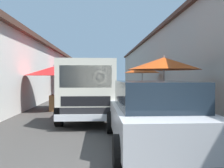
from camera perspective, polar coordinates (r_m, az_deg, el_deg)
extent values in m
plane|color=#3D3A38|center=(17.23, -0.90, -3.49)|extent=(90.00, 90.00, 0.00)
cube|color=silver|center=(20.60, -22.31, 2.05)|extent=(49.50, 7.00, 3.46)
cube|color=#4C3328|center=(20.71, -22.37, 7.18)|extent=(49.80, 7.50, 0.24)
cube|color=#A39E93|center=(21.00, 19.74, 4.28)|extent=(49.50, 7.00, 5.08)
cube|color=#4C3328|center=(21.29, 19.81, 11.45)|extent=(49.80, 7.50, 0.24)
cylinder|color=#9E9EA3|center=(17.42, -10.05, 0.49)|extent=(0.06, 0.06, 2.40)
cone|color=red|center=(17.43, -10.07, 3.94)|extent=(2.42, 2.42, 0.30)
sphere|color=#9E9EA3|center=(17.44, -10.07, 4.56)|extent=(0.07, 0.07, 0.07)
cube|color=brown|center=(17.36, -10.23, -2.18)|extent=(0.91, 0.74, 0.79)
sphere|color=orange|center=(17.50, -9.60, -0.71)|extent=(0.09, 0.09, 0.09)
sphere|color=orange|center=(17.29, -9.93, -0.74)|extent=(0.09, 0.09, 0.09)
sphere|color=orange|center=(17.49, -9.86, -0.71)|extent=(0.09, 0.09, 0.09)
sphere|color=orange|center=(17.18, -10.14, -0.75)|extent=(0.09, 0.09, 0.09)
sphere|color=orange|center=(17.29, -9.54, -0.56)|extent=(0.09, 0.09, 0.09)
sphere|color=orange|center=(17.20, -10.14, -0.75)|extent=(0.09, 0.09, 0.09)
cylinder|color=#9E9EA3|center=(9.82, 12.10, -0.60)|extent=(0.06, 0.06, 2.32)
cone|color=#D84C14|center=(9.82, 12.13, 4.75)|extent=(2.88, 2.88, 0.49)
sphere|color=#9E9EA3|center=(9.84, 12.14, 6.41)|extent=(0.07, 0.07, 0.07)
cube|color=#9E7547|center=(10.08, 12.80, -5.14)|extent=(0.86, 0.59, 0.71)
sphere|color=orange|center=(10.19, 12.72, -2.79)|extent=(0.09, 0.09, 0.09)
sphere|color=orange|center=(10.23, 12.11, -2.77)|extent=(0.09, 0.09, 0.09)
sphere|color=orange|center=(9.82, 13.48, -2.65)|extent=(0.09, 0.09, 0.09)
sphere|color=orange|center=(9.79, 12.66, -2.97)|extent=(0.09, 0.09, 0.09)
sphere|color=orange|center=(10.24, 12.55, -2.77)|extent=(0.09, 0.09, 0.09)
cylinder|color=#9E9EA3|center=(21.46, -8.33, 0.39)|extent=(0.06, 0.06, 2.16)
cone|color=red|center=(21.46, -8.34, 2.77)|extent=(2.29, 2.29, 0.38)
sphere|color=#9E9EA3|center=(21.46, -8.34, 3.38)|extent=(0.07, 0.07, 0.07)
cube|color=brown|center=(21.50, -8.93, -1.53)|extent=(0.71, 0.60, 0.72)
sphere|color=orange|center=(21.50, -9.47, -0.46)|extent=(0.09, 0.09, 0.09)
sphere|color=orange|center=(21.27, -9.33, -0.48)|extent=(0.09, 0.09, 0.09)
sphere|color=orange|center=(21.30, -9.00, -0.48)|extent=(0.09, 0.09, 0.09)
sphere|color=orange|center=(21.64, -8.69, -0.44)|extent=(0.09, 0.09, 0.09)
cylinder|color=#9E9EA3|center=(11.34, -13.55, -1.06)|extent=(0.06, 0.06, 2.03)
cone|color=red|center=(11.33, -13.57, 3.02)|extent=(2.59, 2.59, 0.41)
sphere|color=#9E9EA3|center=(11.34, -13.58, 4.27)|extent=(0.07, 0.07, 0.07)
cube|color=olive|center=(11.41, -12.30, -4.34)|extent=(0.80, 0.79, 0.72)
sphere|color=orange|center=(11.62, -11.50, -2.23)|extent=(0.09, 0.09, 0.09)
sphere|color=orange|center=(11.53, -11.75, -2.26)|extent=(0.09, 0.09, 0.09)
sphere|color=orange|center=(11.61, -11.59, -2.23)|extent=(0.09, 0.09, 0.09)
sphere|color=orange|center=(11.27, -13.19, -2.36)|extent=(0.09, 0.09, 0.09)
sphere|color=orange|center=(11.09, -11.41, -2.13)|extent=(0.09, 0.09, 0.09)
cylinder|color=#9E9EA3|center=(18.12, 7.11, 0.45)|extent=(0.06, 0.06, 2.34)
cone|color=#D84C14|center=(18.13, 7.12, 3.39)|extent=(2.68, 2.68, 0.48)
sphere|color=#9E9EA3|center=(18.14, 7.12, 4.27)|extent=(0.07, 0.07, 0.07)
cube|color=olive|center=(18.09, 6.54, -2.14)|extent=(0.90, 0.78, 0.70)
sphere|color=orange|center=(17.87, 6.23, -0.91)|extent=(0.09, 0.09, 0.09)
sphere|color=orange|center=(18.05, 6.47, -0.89)|extent=(0.09, 0.09, 0.09)
sphere|color=orange|center=(17.81, 6.58, -0.92)|extent=(0.09, 0.09, 0.09)
cube|color=#ADAFB5|center=(5.47, 9.56, -8.59)|extent=(3.92, 1.77, 0.64)
cube|color=#19232D|center=(5.25, 9.96, -2.42)|extent=(2.36, 1.54, 0.56)
cube|color=black|center=(7.36, 6.21, -7.68)|extent=(0.12, 1.65, 0.20)
cube|color=silver|center=(7.26, 1.62, -5.56)|extent=(0.06, 0.24, 0.14)
cube|color=silver|center=(7.45, 10.65, -5.40)|extent=(0.06, 0.24, 0.14)
cylinder|color=black|center=(6.70, -0.31, -9.02)|extent=(0.60, 0.21, 0.60)
cylinder|color=black|center=(7.00, 14.06, -8.61)|extent=(0.60, 0.21, 0.60)
cylinder|color=black|center=(4.13, 1.67, -15.84)|extent=(0.60, 0.21, 0.60)
cylinder|color=black|center=(4.60, 24.26, -14.13)|extent=(0.60, 0.21, 0.60)
cube|color=black|center=(9.29, -5.34, -4.79)|extent=(4.81, 1.49, 0.36)
cube|color=beige|center=(7.60, -5.89, 0.43)|extent=(1.54, 1.76, 1.40)
cube|color=#19232D|center=(6.86, -6.22, 1.76)|extent=(0.07, 1.47, 0.63)
cube|color=#19232D|center=(7.60, -5.89, 1.75)|extent=(1.05, 1.78, 0.45)
cube|color=black|center=(6.89, -6.21, -4.03)|extent=(0.07, 1.40, 0.28)
cube|color=silver|center=(6.87, -6.23, -7.92)|extent=(0.13, 1.75, 0.18)
cube|color=gray|center=(10.07, -0.46, -1.83)|extent=(3.16, 0.07, 0.50)
cube|color=gray|center=(10.13, -9.80, -1.83)|extent=(3.16, 0.07, 0.50)
cube|color=gray|center=(11.61, -4.84, -1.38)|extent=(0.07, 1.65, 0.50)
cylinder|color=black|center=(7.70, 0.70, -7.18)|extent=(0.72, 0.22, 0.72)
cylinder|color=black|center=(7.79, -12.36, -7.11)|extent=(0.72, 0.22, 0.72)
cylinder|color=black|center=(10.74, -0.32, -4.67)|extent=(0.72, 0.22, 0.72)
cylinder|color=black|center=(10.80, -9.66, -4.65)|extent=(0.72, 0.22, 0.72)
cylinder|color=navy|center=(18.73, -11.74, -1.92)|extent=(0.14, 0.14, 0.78)
cylinder|color=navy|center=(18.73, -11.25, -1.91)|extent=(0.14, 0.14, 0.78)
cube|color=#B73333|center=(18.70, -11.51, 0.17)|extent=(0.27, 0.48, 0.58)
sphere|color=tan|center=(18.69, -11.51, 1.40)|extent=(0.21, 0.21, 0.21)
cylinder|color=#B73333|center=(18.70, -12.36, 0.26)|extent=(0.08, 0.08, 0.53)
cylinder|color=#B73333|center=(18.70, -10.66, 0.27)|extent=(0.08, 0.08, 0.53)
cylinder|color=black|center=(14.57, 10.05, -3.58)|extent=(0.45, 0.17, 0.44)
cylinder|color=black|center=(13.44, 12.19, -4.03)|extent=(0.45, 0.19, 0.44)
cube|color=silver|center=(13.96, 11.16, -3.61)|extent=(0.94, 0.45, 0.08)
ellipsoid|color=black|center=(13.66, 11.70, -2.17)|extent=(0.60, 0.36, 0.20)
cube|color=silver|center=(14.49, 10.14, -1.83)|extent=(0.20, 0.34, 0.56)
cylinder|color=silver|center=(14.42, 10.25, -1.45)|extent=(0.28, 0.11, 0.68)
cylinder|color=black|center=(14.34, 10.39, -0.07)|extent=(0.55, 0.14, 0.04)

